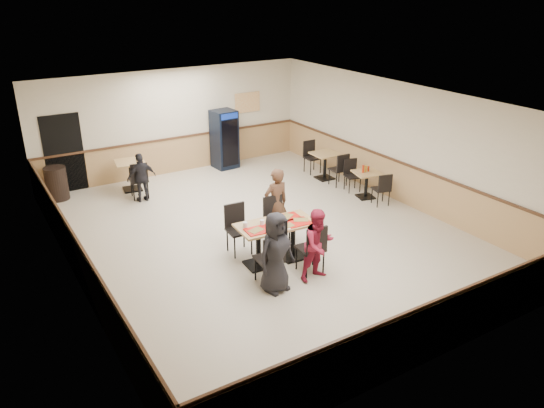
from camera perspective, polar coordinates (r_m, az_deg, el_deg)
ground at (r=11.88m, az=-1.02°, el=-3.25°), size 10.00×10.00×0.00m
room_shell at (r=14.53m, az=-0.10°, el=4.19°), size 10.00×10.00×10.00m
main_table at (r=10.53m, az=0.43°, el=-3.49°), size 1.61×0.89×0.84m
main_chairs at (r=10.52m, az=0.16°, el=-3.68°), size 1.51×1.92×1.06m
diner_woman_left at (r=9.48m, az=0.44°, el=-5.24°), size 0.82×0.61×1.53m
diner_woman_right at (r=9.91m, az=5.01°, el=-4.39°), size 0.73×0.59×1.41m
diner_man_opposite at (r=11.40m, az=0.44°, el=0.01°), size 0.59×0.39×1.60m
lone_diner at (r=13.84m, az=-13.85°, el=2.78°), size 0.75×0.32×1.27m
tabletop_clutter at (r=10.36m, az=0.69°, el=-2.09°), size 1.38×0.71×0.12m
side_table_near at (r=13.93m, az=10.13°, el=2.47°), size 0.78×0.78×0.69m
side_table_near_chair_south at (r=13.56m, az=11.65°, el=1.68°), size 0.49×0.49×0.88m
side_table_near_chair_north at (r=14.33m, az=8.68°, el=3.06°), size 0.49×0.49×0.88m
side_table_far at (r=15.12m, az=5.73°, el=4.54°), size 0.73×0.73×0.76m
side_table_far_chair_south at (r=14.68m, az=7.14°, el=3.80°), size 0.46×0.46×0.96m
side_table_far_chair_north at (r=15.59m, az=4.39°, el=5.06°), size 0.46×0.46×0.96m
condiment_caddy at (r=13.84m, az=9.99°, el=3.75°), size 0.23×0.06×0.20m
back_table at (r=14.70m, az=-14.95°, el=3.45°), size 0.86×0.86×0.81m
back_table_chair_lone at (r=14.12m, az=-14.15°, el=2.62°), size 0.54×0.54×1.02m
pepsi_cooler at (r=15.98m, az=-5.13°, el=6.95°), size 0.71×0.71×1.74m
trash_bin at (r=14.70m, az=-22.15°, el=2.07°), size 0.55×0.55×0.87m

